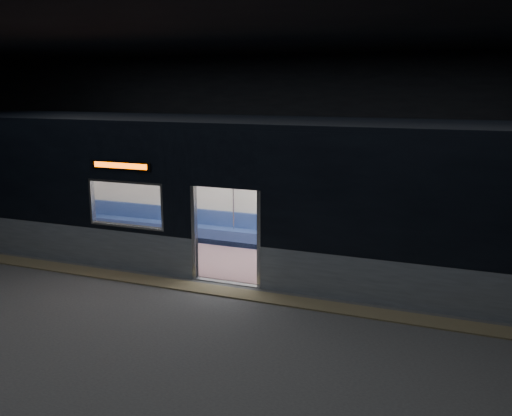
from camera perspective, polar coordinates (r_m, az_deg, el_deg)
The scene contains 7 objects.
station_floor at distance 10.69m, azimuth -5.42°, elevation -9.75°, with size 24.00×14.00×0.01m, color #47494C.
station_envelope at distance 9.89m, azimuth -5.87°, elevation 10.29°, with size 24.00×14.00×5.00m.
tactile_strip at distance 11.14m, azimuth -4.15°, elevation -8.66°, with size 22.80×0.50×0.03m, color #8C7F59.
metro_car at distance 12.41m, azimuth -0.39°, elevation 2.40°, with size 18.00×3.04×3.35m.
passenger at distance 12.84m, azimuth 15.16°, elevation -2.37°, with size 0.43×0.74×1.43m.
handbag at distance 12.64m, azimuth 15.19°, elevation -3.22°, with size 0.30×0.26×0.15m, color black.
transit_map at distance 13.03m, azimuth 13.69°, elevation 0.96°, with size 1.06×0.03×0.69m, color white.
Camera 1 is at (4.45, -8.82, 4.08)m, focal length 38.00 mm.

